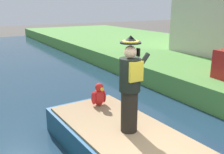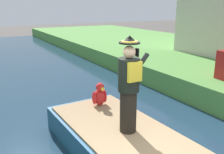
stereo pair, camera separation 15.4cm
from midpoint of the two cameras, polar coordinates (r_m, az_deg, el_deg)
The scene contains 3 objects.
boat at distance 5.16m, azimuth 4.00°, elevation -15.22°, with size 1.97×4.27×0.61m.
person_pirate at distance 4.68m, azimuth 4.81°, elevation -1.96°, with size 0.61×0.42×1.85m.
parrot_plush at distance 6.15m, azimuth -2.13°, elevation -4.19°, with size 0.36×0.35×0.57m.
Camera 2 is at (-2.39, -2.87, 3.06)m, focal length 40.40 mm.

